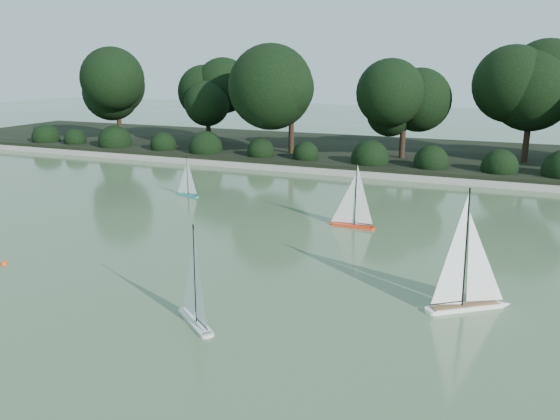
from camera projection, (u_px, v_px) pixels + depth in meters
name	position (u px, v px, depth m)	size (l,w,h in m)	color
ground	(228.00, 271.00, 9.56)	(80.00, 80.00, 0.00)	#3B5432
pond_coping	(357.00, 174.00, 17.59)	(40.00, 0.35, 0.18)	gray
far_bank	(383.00, 153.00, 21.15)	(40.00, 8.00, 0.30)	black
tree_line	(412.00, 90.00, 18.66)	(26.31, 3.93, 4.39)	black
shrub_hedge	(364.00, 158.00, 18.30)	(29.10, 1.10, 1.10)	black
sailboat_white_a	(192.00, 305.00, 7.65)	(0.98, 0.82, 1.55)	silver
sailboat_white_b	(473.00, 289.00, 8.04)	(1.26, 0.98, 1.95)	white
sailboat_orange	(349.00, 216.00, 12.14)	(1.14, 0.23, 1.56)	#F9300E
sailboat_teal	(186.00, 189.00, 15.02)	(0.87, 0.31, 1.18)	teal
race_buoy	(4.00, 264.00, 9.88)	(0.13, 0.13, 0.13)	#EA3D0C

